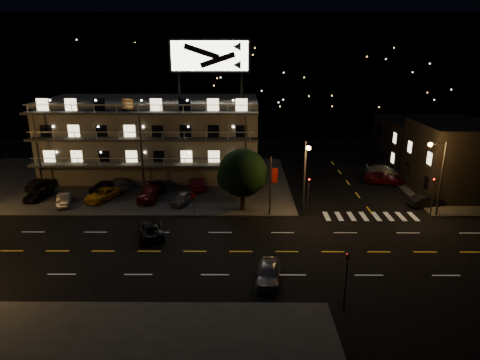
{
  "coord_description": "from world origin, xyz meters",
  "views": [
    {
      "loc": [
        2.13,
        -33.64,
        16.91
      ],
      "look_at": [
        1.88,
        8.0,
        4.04
      ],
      "focal_mm": 32.0,
      "sensor_mm": 36.0,
      "label": 1
    }
  ],
  "objects_px": {
    "lot_car_7": "(120,183)",
    "side_car_0": "(426,201)",
    "road_car_east": "(268,273)",
    "lot_car_2": "(103,194)",
    "lot_car_4": "(182,198)",
    "tree": "(242,174)",
    "road_car_west": "(151,229)"
  },
  "relations": [
    {
      "from": "side_car_0",
      "to": "road_car_east",
      "type": "height_order",
      "value": "road_car_east"
    },
    {
      "from": "side_car_0",
      "to": "road_car_west",
      "type": "bearing_deg",
      "value": 91.47
    },
    {
      "from": "road_car_west",
      "to": "side_car_0",
      "type": "bearing_deg",
      "value": -179.92
    },
    {
      "from": "tree",
      "to": "road_car_east",
      "type": "distance_m",
      "value": 15.14
    },
    {
      "from": "lot_car_2",
      "to": "lot_car_4",
      "type": "xyz_separation_m",
      "value": [
        9.31,
        -1.17,
        -0.04
      ]
    },
    {
      "from": "road_car_west",
      "to": "lot_car_4",
      "type": "bearing_deg",
      "value": -117.12
    },
    {
      "from": "tree",
      "to": "side_car_0",
      "type": "bearing_deg",
      "value": 4.09
    },
    {
      "from": "tree",
      "to": "road_car_east",
      "type": "relative_size",
      "value": 1.61
    },
    {
      "from": "lot_car_4",
      "to": "side_car_0",
      "type": "distance_m",
      "value": 27.27
    },
    {
      "from": "lot_car_4",
      "to": "road_car_west",
      "type": "height_order",
      "value": "lot_car_4"
    },
    {
      "from": "side_car_0",
      "to": "road_car_east",
      "type": "bearing_deg",
      "value": 117.27
    },
    {
      "from": "tree",
      "to": "side_car_0",
      "type": "relative_size",
      "value": 1.66
    },
    {
      "from": "tree",
      "to": "lot_car_4",
      "type": "height_order",
      "value": "tree"
    },
    {
      "from": "lot_car_7",
      "to": "road_car_west",
      "type": "relative_size",
      "value": 0.95
    },
    {
      "from": "tree",
      "to": "road_car_east",
      "type": "bearing_deg",
      "value": -82.19
    },
    {
      "from": "lot_car_2",
      "to": "road_car_east",
      "type": "height_order",
      "value": "lot_car_2"
    },
    {
      "from": "lot_car_4",
      "to": "lot_car_7",
      "type": "xyz_separation_m",
      "value": [
        -8.54,
        5.52,
        0.06
      ]
    },
    {
      "from": "lot_car_4",
      "to": "side_car_0",
      "type": "height_order",
      "value": "lot_car_4"
    },
    {
      "from": "lot_car_2",
      "to": "side_car_0",
      "type": "bearing_deg",
      "value": 21.37
    },
    {
      "from": "lot_car_2",
      "to": "lot_car_7",
      "type": "height_order",
      "value": "lot_car_7"
    },
    {
      "from": "lot_car_7",
      "to": "road_car_east",
      "type": "distance_m",
      "value": 28.01
    },
    {
      "from": "tree",
      "to": "side_car_0",
      "type": "height_order",
      "value": "tree"
    },
    {
      "from": "lot_car_7",
      "to": "lot_car_2",
      "type": "bearing_deg",
      "value": 56.25
    },
    {
      "from": "road_car_east",
      "to": "road_car_west",
      "type": "distance_m",
      "value": 13.35
    },
    {
      "from": "lot_car_2",
      "to": "lot_car_7",
      "type": "bearing_deg",
      "value": 103.76
    },
    {
      "from": "tree",
      "to": "lot_car_2",
      "type": "distance_m",
      "value": 16.72
    },
    {
      "from": "tree",
      "to": "lot_car_7",
      "type": "distance_m",
      "value": 17.34
    },
    {
      "from": "lot_car_2",
      "to": "road_car_west",
      "type": "xyz_separation_m",
      "value": [
        7.54,
        -9.49,
        -0.12
      ]
    },
    {
      "from": "lot_car_7",
      "to": "side_car_0",
      "type": "height_order",
      "value": "lot_car_7"
    },
    {
      "from": "lot_car_2",
      "to": "side_car_0",
      "type": "relative_size",
      "value": 1.15
    },
    {
      "from": "side_car_0",
      "to": "road_car_east",
      "type": "distance_m",
      "value": 24.5
    },
    {
      "from": "road_car_east",
      "to": "side_car_0",
      "type": "bearing_deg",
      "value": 48.54
    }
  ]
}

